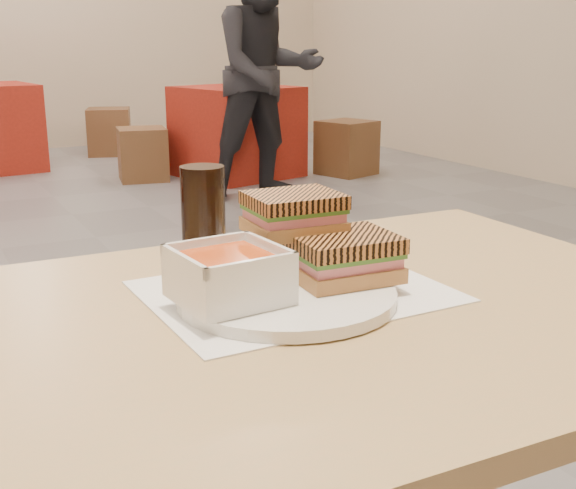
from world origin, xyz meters
name	(u,v)px	position (x,y,z in m)	size (l,w,h in m)	color
main_table	(240,411)	(-0.08, -2.04, 0.64)	(1.21, 0.72, 0.75)	tan
tray_liner	(295,291)	(0.03, -1.98, 0.75)	(0.37, 0.29, 0.00)	white
plate	(286,295)	(0.00, -2.01, 0.76)	(0.27, 0.27, 0.01)	white
soup_bowl	(229,277)	(-0.07, -2.01, 0.79)	(0.13, 0.13, 0.06)	white
panini_lower	(343,257)	(0.09, -2.01, 0.80)	(0.13, 0.11, 0.06)	#A76F3F
panini_upper	(294,213)	(0.05, -1.94, 0.84)	(0.12, 0.10, 0.05)	#A76F3F
cola_glass	(203,213)	(-0.02, -1.79, 0.82)	(0.06, 0.06, 0.14)	black
bg_table_1	(237,132)	(1.99, 2.67, 0.35)	(0.98, 0.98, 0.71)	maroon
bg_chair_1l	(143,154)	(1.26, 2.83, 0.20)	(0.42, 0.42, 0.41)	brown
bg_chair_1r	(347,148)	(2.81, 2.32, 0.22)	(0.48, 0.48, 0.43)	brown
bg_chair_2r	(109,132)	(1.37, 4.28, 0.22)	(0.49, 0.49, 0.44)	brown
patron_b	(267,71)	(1.86, 1.85, 0.86)	(0.85, 0.67, 1.72)	black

